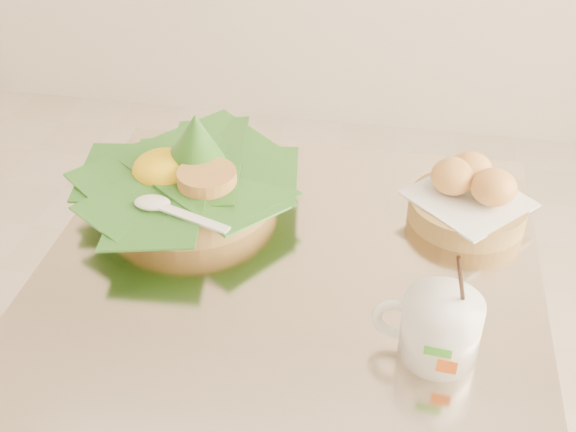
% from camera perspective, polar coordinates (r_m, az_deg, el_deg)
% --- Properties ---
extents(cafe_table, '(0.71, 0.71, 0.75)m').
position_cam_1_polar(cafe_table, '(1.17, 0.02, -12.47)').
color(cafe_table, gray).
rests_on(cafe_table, floor).
extents(rice_basket, '(0.34, 0.34, 0.17)m').
position_cam_1_polar(rice_basket, '(1.14, -7.86, 3.22)').
color(rice_basket, tan).
rests_on(rice_basket, cafe_table).
extents(bread_basket, '(0.21, 0.21, 0.09)m').
position_cam_1_polar(bread_basket, '(1.13, 14.11, 1.48)').
color(bread_basket, tan).
rests_on(bread_basket, cafe_table).
extents(coffee_mug, '(0.13, 0.10, 0.16)m').
position_cam_1_polar(coffee_mug, '(0.89, 11.81, -8.54)').
color(coffee_mug, white).
rests_on(coffee_mug, cafe_table).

